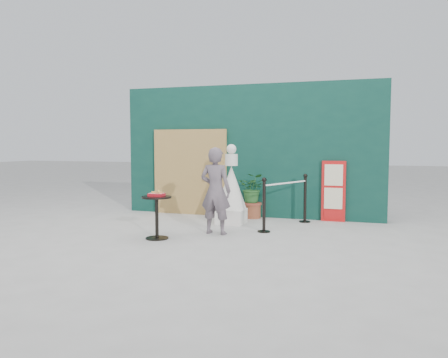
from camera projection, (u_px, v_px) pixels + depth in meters
ground at (202, 245)px, 7.14m from camera, size 60.00×60.00×0.00m
back_wall at (250, 151)px, 10.01m from camera, size 6.00×0.30×3.00m
bamboo_fence at (190, 172)px, 10.28m from camera, size 1.80×0.08×2.00m
woman at (216, 191)px, 8.01m from camera, size 0.61×0.42×1.60m
menu_board at (333, 191)px, 9.32m from camera, size 0.50×0.07×1.30m
statue at (231, 191)px, 9.06m from camera, size 0.65×0.65×1.65m
cafe_table at (157, 211)px, 7.61m from camera, size 0.52×0.52×0.75m
food_basket at (157, 194)px, 7.59m from camera, size 0.26×0.19×0.11m
planter at (253, 192)px, 9.76m from camera, size 0.59×0.51×1.01m
stanchion_barrier at (286, 202)px, 8.71m from camera, size 0.84×1.54×1.03m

